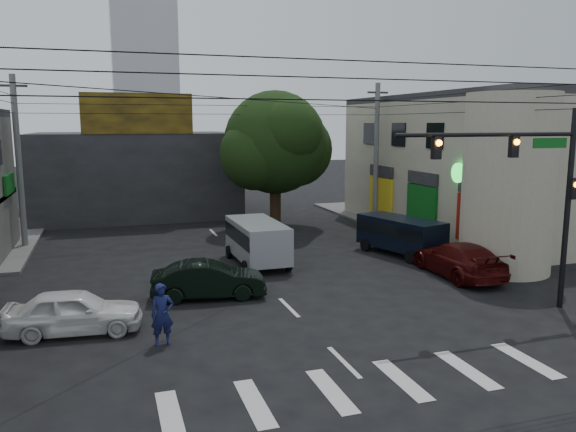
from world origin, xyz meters
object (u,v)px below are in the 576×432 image
navy_van (401,237)px  traffic_officer (162,315)px  utility_pole_far_left (19,163)px  street_tree (275,143)px  dark_sedan (209,280)px  white_compact (74,312)px  maroon_sedan (458,259)px  traffic_gantry (532,177)px  utility_pole_far_right (376,156)px  silver_minivan (257,243)px

navy_van → traffic_officer: size_ratio=2.66×
utility_pole_far_left → traffic_officer: 17.50m
street_tree → dark_sedan: (-6.57, -12.92, -4.76)m
white_compact → maroon_sedan: maroon_sedan is taller
traffic_gantry → utility_pole_far_right: (2.68, 17.00, -0.23)m
silver_minivan → dark_sedan: bearing=144.3°
utility_pole_far_right → dark_sedan: 18.11m
dark_sedan → navy_van: bearing=-60.6°
silver_minivan → navy_van: 7.48m
maroon_sedan → utility_pole_far_right: bearing=-97.5°
white_compact → silver_minivan: (7.89, 6.85, 0.31)m
traffic_gantry → silver_minivan: 12.62m
traffic_gantry → navy_van: bearing=88.7°
white_compact → utility_pole_far_right: bearing=-45.9°
utility_pole_far_right → navy_van: 8.95m
traffic_gantry → traffic_officer: size_ratio=3.76×
street_tree → utility_pole_far_left: size_ratio=0.95×
dark_sedan → utility_pole_far_right: bearing=-39.5°
traffic_officer → silver_minivan: bearing=51.9°
utility_pole_far_left → silver_minivan: 13.79m
dark_sedan → silver_minivan: 5.51m
traffic_gantry → traffic_officer: (-12.55, 0.89, -3.87)m
traffic_gantry → dark_sedan: 12.28m
utility_pole_far_right → traffic_officer: (-15.23, -16.11, -3.64)m
utility_pole_far_right → dark_sedan: (-13.07, -11.92, -3.88)m
dark_sedan → maroon_sedan: (11.00, -0.29, 0.05)m
navy_van → silver_minivan: bearing=71.5°
maroon_sedan → traffic_officer: traffic_officer is taller
street_tree → maroon_sedan: size_ratio=1.63×
street_tree → navy_van: 10.68m
utility_pole_far_left → utility_pole_far_right: size_ratio=1.00×
utility_pole_far_left → utility_pole_far_right: same height
traffic_gantry → utility_pole_far_left: bearing=137.1°
utility_pole_far_left → dark_sedan: size_ratio=2.04×
traffic_gantry → silver_minivan: bearing=127.1°
utility_pole_far_left → traffic_officer: (5.77, -16.11, -3.64)m
navy_van → utility_pole_far_right: bearing=-33.0°
dark_sedan → navy_van: (10.61, 4.12, 0.24)m
dark_sedan → maroon_sedan: maroon_sedan is taller
silver_minivan → street_tree: bearing=-23.1°
traffic_gantry → white_compact: (-15.15, 2.75, -4.11)m
utility_pole_far_left → navy_van: utility_pole_far_left is taller
utility_pole_far_right → navy_van: utility_pole_far_right is taller
utility_pole_far_left → traffic_officer: size_ratio=4.81×
street_tree → maroon_sedan: street_tree is taller
traffic_gantry → maroon_sedan: traffic_gantry is taller
utility_pole_far_right → white_compact: utility_pole_far_right is taller
silver_minivan → traffic_officer: size_ratio=2.52×
street_tree → traffic_gantry: 18.42m
dark_sedan → silver_minivan: (3.14, 4.51, 0.32)m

